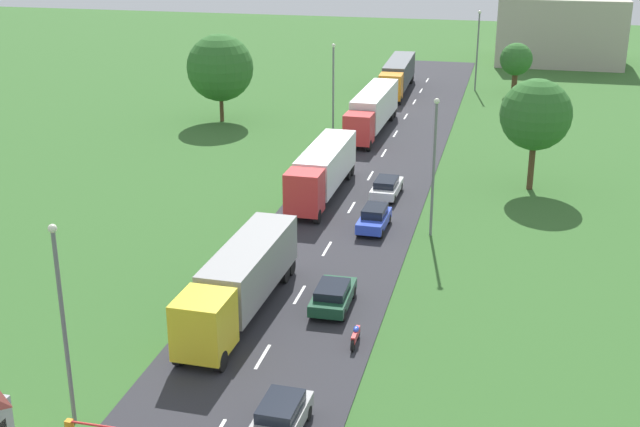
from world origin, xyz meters
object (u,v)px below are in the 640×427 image
lamppost_third (333,82)px  distant_building (560,29)px  car_second (333,295)px  motorcycle_courier (356,336)px  truck_third (373,109)px  tree_oak (536,115)px  lamppost_fourth (478,47)px  car_fourth (387,187)px  lamppost_second (434,161)px  lamppost_lead (63,317)px  truck_lead (241,279)px  car_third (374,218)px  truck_fourth (398,74)px  tree_maple (516,60)px  tree_birch (220,68)px  car_lead (280,418)px  truck_second (323,169)px

lamppost_third → distant_building: (22.12, 43.32, -0.15)m
car_second → motorcycle_courier: car_second is taller
truck_third → tree_oak: tree_oak is taller
truck_third → lamppost_fourth: lamppost_fourth is taller
car_fourth → lamppost_second: lamppost_second is taller
lamppost_second → lamppost_lead: bearing=-116.2°
car_fourth → distant_building: distant_building is taller
lamppost_lead → lamppost_fourth: 73.39m
truck_third → motorcycle_courier: truck_third is taller
car_fourth → lamppost_third: 20.86m
truck_third → lamppost_lead: bearing=-94.4°
truck_lead → lamppost_lead: size_ratio=1.43×
lamppost_fourth → car_third: bearing=-94.5°
truck_third → lamppost_third: 4.54m
truck_lead → truck_fourth: truck_fourth is taller
car_second → lamppost_lead: 15.91m
lamppost_second → lamppost_third: 28.47m
lamppost_third → tree_maple: size_ratio=1.42×
car_third → distant_building: (13.64, 69.01, 3.60)m
motorcycle_courier → tree_birch: size_ratio=0.22×
truck_third → car_lead: (4.86, -49.65, -1.36)m
lamppost_second → tree_oak: bearing=60.9°
car_third → truck_third: bearing=100.2°
car_second → lamppost_fourth: 59.74m
truck_fourth → distant_building: size_ratio=0.89×
truck_lead → tree_birch: size_ratio=1.48×
lamppost_fourth → tree_maple: bearing=-12.6°
truck_lead → lamppost_fourth: 61.90m
lamppost_lead → lamppost_fourth: lamppost_fourth is taller
car_fourth → tree_oak: tree_oak is taller
truck_fourth → motorcycle_courier: truck_fourth is taller
car_fourth → tree_oak: size_ratio=0.51×
car_second → car_third: car_third is taller
truck_lead → car_third: size_ratio=3.14×
car_fourth → lamppost_lead: lamppost_lead is taller
distant_building → tree_maple: bearing=-103.5°
truck_lead → truck_third: bearing=89.9°
truck_lead → lamppost_lead: bearing=-108.7°
truck_fourth → truck_lead: bearing=-89.8°
tree_maple → truck_third: bearing=-121.8°
lamppost_fourth → tree_oak: (6.35, -36.00, 0.74)m
lamppost_fourth → car_second: bearing=-93.8°
car_second → lamppost_third: 38.85m
lamppost_second → tree_birch: 35.58m
truck_fourth → motorcycle_courier: size_ratio=7.62×
truck_fourth → lamppost_third: bearing=-100.7°
car_fourth → tree_maple: size_ratio=0.75×
car_fourth → lamppost_second: size_ratio=0.48×
truck_fourth → truck_second: bearing=-90.0°
car_third → distant_building: 70.44m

